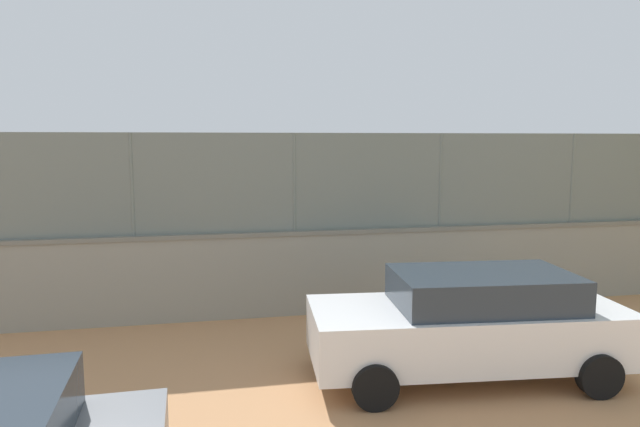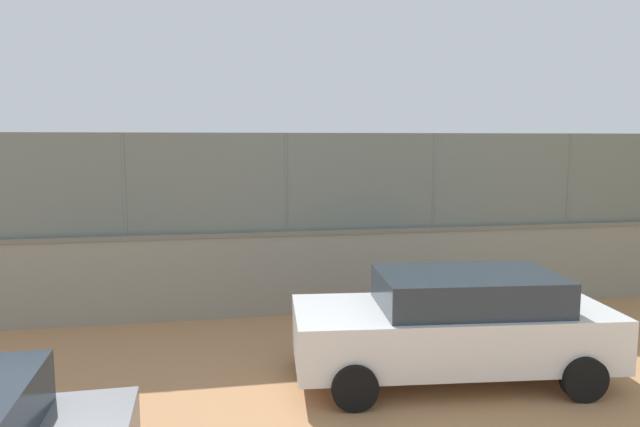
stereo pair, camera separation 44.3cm
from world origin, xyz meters
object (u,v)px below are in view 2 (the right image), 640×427
Objects in this scene: sports_ball at (319,199)px; parked_car_white at (455,323)px; player_baseline_waiting at (281,204)px; courtside_bench at (146,281)px; player_crossing_court at (323,206)px.

parked_car_white is (-0.02, 14.26, -0.39)m from sports_ball.
player_baseline_waiting is 0.92× the size of courtside_bench.
courtside_bench is 7.11m from parked_car_white.
courtside_bench is at bearing 71.14° from player_baseline_waiting.
sports_ball is at bearing -118.74° from courtside_bench.
parked_car_white is (-5.16, 4.88, 0.37)m from courtside_bench.
player_crossing_court is 0.71m from sports_ball.
player_baseline_waiting is 2.21m from sports_ball.
player_crossing_court is at bearing -113.27° from sports_ball.
parked_car_white reaches higher than player_baseline_waiting.
sports_ball reaches higher than courtside_bench.
sports_ball is 0.13× the size of courtside_bench.
player_crossing_court is at bearing -118.44° from courtside_bench.
sports_ball is (0.24, 0.57, 0.35)m from player_crossing_court.
sports_ball is (-1.35, 1.71, 0.36)m from player_baseline_waiting.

